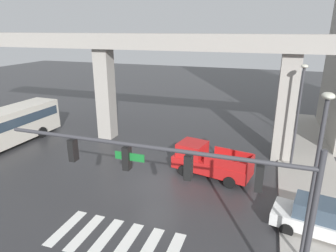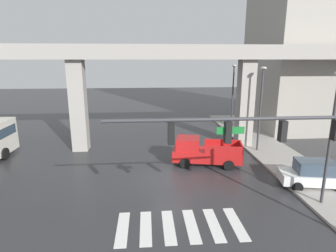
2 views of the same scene
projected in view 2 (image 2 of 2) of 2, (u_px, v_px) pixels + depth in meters
name	position (u px, v px, depth m)	size (l,w,h in m)	color
ground_plane	(170.00, 179.00, 18.35)	(120.00, 120.00, 0.00)	#2D2D30
crosswalk_stripes	(180.00, 226.00, 13.19)	(6.05, 2.80, 0.01)	silver
elevated_overpass	(164.00, 61.00, 23.10)	(49.67, 2.30, 8.99)	#9E9991
sidewalk_east	(287.00, 163.00, 20.98)	(4.00, 36.00, 0.15)	#9E9991
pickup_truck	(203.00, 152.00, 20.69)	(5.38, 2.89, 2.08)	red
sedan_white	(315.00, 174.00, 17.06)	(4.56, 2.56, 1.72)	silver
traffic_signal_mast	(285.00, 141.00, 10.85)	(10.89, 0.32, 6.20)	#38383D
street_lamp_near_corner	(332.00, 125.00, 14.03)	(0.44, 0.70, 7.24)	#38383D
street_lamp_mid_block	(261.00, 100.00, 22.72)	(0.44, 0.70, 7.24)	#38383D
street_lamp_far_north	(233.00, 90.00, 30.02)	(0.44, 0.70, 7.24)	#38383D
fire_hydrant	(286.00, 175.00, 18.00)	(0.24, 0.24, 0.85)	red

